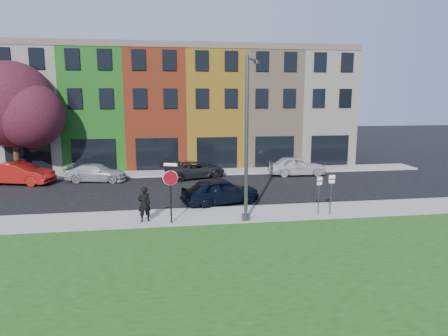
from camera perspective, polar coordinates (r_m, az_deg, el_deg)
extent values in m
plane|color=black|center=(18.51, 5.62, -9.49)|extent=(120.00, 120.00, 0.00)
cube|color=gray|center=(21.75, 8.85, -6.34)|extent=(40.00, 3.00, 0.12)
cube|color=gray|center=(32.49, -5.99, -0.69)|extent=(40.00, 2.40, 0.12)
cube|color=beige|center=(39.55, -24.37, 7.64)|extent=(5.00, 10.00, 10.00)
cube|color=green|center=(38.50, -17.13, 8.05)|extent=(5.00, 10.00, 10.00)
cube|color=#A4371B|center=(38.09, -9.60, 8.34)|extent=(5.00, 10.00, 10.00)
cube|color=gold|center=(38.33, -2.02, 8.49)|extent=(5.00, 10.00, 10.00)
cube|color=#987C62|center=(39.21, 5.34, 8.49)|extent=(5.00, 10.00, 10.00)
cube|color=beige|center=(40.69, 12.27, 8.37)|extent=(5.00, 10.00, 10.00)
cube|color=black|center=(33.39, -5.27, 2.13)|extent=(30.00, 0.12, 2.60)
cylinder|color=black|center=(19.47, -7.62, -3.56)|extent=(0.08, 0.08, 2.99)
cylinder|color=white|center=(19.28, -7.67, -1.42)|extent=(0.73, 0.26, 0.76)
cylinder|color=maroon|center=(19.26, -7.67, -1.44)|extent=(0.69, 0.24, 0.72)
cube|color=black|center=(19.16, -7.72, 0.50)|extent=(1.01, 0.36, 0.34)
cube|color=white|center=(19.13, -7.72, 0.48)|extent=(0.63, 0.22, 0.14)
imported|color=black|center=(20.03, -11.32, -5.08)|extent=(0.86, 0.75, 1.77)
imported|color=black|center=(23.25, -0.51, -3.29)|extent=(4.51, 5.63, 1.55)
imported|color=#9C1411|center=(31.90, -27.26, -0.67)|extent=(4.18, 5.69, 1.59)
imported|color=#A2A2A6|center=(30.81, -17.72, -0.65)|extent=(3.23, 4.96, 1.27)
imported|color=black|center=(30.67, -4.08, -0.23)|extent=(4.76, 5.80, 1.27)
imported|color=silver|center=(32.05, 10.41, 0.31)|extent=(2.30, 4.67, 1.52)
cylinder|color=#4B4F51|center=(19.28, 3.23, 3.92)|extent=(0.18, 0.18, 7.98)
cylinder|color=#4B4F51|center=(20.08, 3.12, -7.03)|extent=(0.40, 0.40, 0.30)
cylinder|color=#4B4F51|center=(20.21, 3.97, 15.26)|extent=(0.92, 1.88, 0.12)
cube|color=#4B4F51|center=(21.28, 4.58, 14.87)|extent=(0.45, 0.60, 0.16)
cylinder|color=#4B4F51|center=(21.26, 13.39, -3.79)|extent=(0.05, 0.05, 2.10)
cube|color=white|center=(21.06, 13.51, -1.81)|extent=(0.31, 0.11, 0.42)
cube|color=maroon|center=(21.04, 13.53, -1.82)|extent=(0.31, 0.10, 0.06)
cylinder|color=#4B4F51|center=(21.34, 15.03, -3.64)|extent=(0.05, 0.05, 2.23)
cube|color=white|center=(21.14, 15.16, -1.55)|extent=(0.32, 0.05, 0.42)
cube|color=maroon|center=(21.12, 15.19, -1.56)|extent=(0.32, 0.04, 0.06)
cylinder|color=black|center=(34.01, -27.52, 1.58)|extent=(0.44, 0.44, 3.27)
sphere|color=black|center=(33.71, -28.07, 8.04)|extent=(6.30, 6.30, 6.30)
sphere|color=black|center=(32.35, -25.86, 6.77)|extent=(4.73, 4.73, 4.73)
sphere|color=black|center=(34.20, -27.37, 9.97)|extent=(3.78, 3.78, 3.78)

